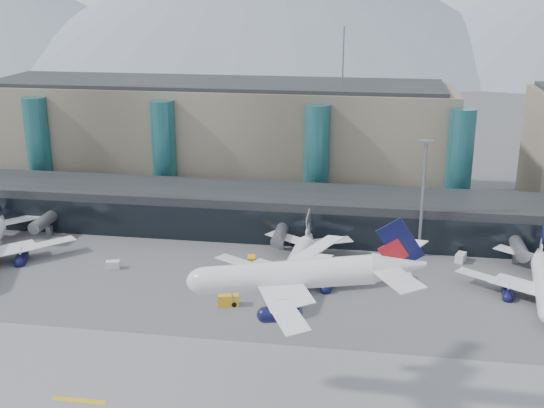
{
  "coord_description": "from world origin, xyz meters",
  "views": [
    {
      "loc": [
        20.13,
        -92.8,
        56.03
      ],
      "look_at": [
        0.27,
        32.0,
        15.35
      ],
      "focal_mm": 45.0,
      "sensor_mm": 36.0,
      "label": 1
    }
  ],
  "objects": [
    {
      "name": "jet_parked_right",
      "position": [
        52.41,
        32.37,
        4.14
      ],
      "size": [
        33.69,
        33.76,
        10.95
      ],
      "rotation": [
        0.0,
        0.0,
        1.43
      ],
      "color": "silver",
      "rests_on": "ground"
    },
    {
      "name": "veh_b",
      "position": [
        -5.1,
        38.18,
        0.76
      ],
      "size": [
        1.98,
        2.84,
        1.52
      ],
      "primitive_type": "cube",
      "rotation": [
        0.0,
        0.0,
        1.71
      ],
      "color": "gold",
      "rests_on": "ground"
    },
    {
      "name": "terminal_main",
      "position": [
        -25.0,
        90.0,
        15.44
      ],
      "size": [
        130.0,
        30.0,
        31.0
      ],
      "color": "gray",
      "rests_on": "ground"
    },
    {
      "name": "mountain_ridge",
      "position": [
        15.97,
        380.0,
        45.74
      ],
      "size": [
        910.0,
        400.0,
        110.0
      ],
      "color": "gray",
      "rests_on": "ground"
    },
    {
      "name": "veh_a",
      "position": [
        -33.01,
        30.89,
        0.8
      ],
      "size": [
        3.14,
        2.25,
        1.59
      ],
      "primitive_type": "cube",
      "rotation": [
        0.0,
        0.0,
        0.25
      ],
      "color": "silver",
      "rests_on": "ground"
    },
    {
      "name": "veh_g",
      "position": [
        27.17,
        35.06,
        0.66
      ],
      "size": [
        1.86,
        2.54,
        1.33
      ],
      "primitive_type": "cube",
      "rotation": [
        0.0,
        0.0,
        -1.32
      ],
      "color": "silver",
      "rests_on": "ground"
    },
    {
      "name": "jet_parked_mid",
      "position": [
        5.32,
        32.46,
        4.38
      ],
      "size": [
        35.92,
        35.29,
        11.59
      ],
      "rotation": [
        0.0,
        0.0,
        1.5
      ],
      "color": "silver",
      "rests_on": "ground"
    },
    {
      "name": "veh_d",
      "position": [
        38.64,
        46.0,
        0.91
      ],
      "size": [
        2.74,
        3.58,
        1.82
      ],
      "primitive_type": "cube",
      "rotation": [
        0.0,
        0.0,
        1.2
      ],
      "color": "silver",
      "rests_on": "ground"
    },
    {
      "name": "veh_h",
      "position": [
        -5.63,
        18.0,
        1.06
      ],
      "size": [
        4.18,
        2.77,
        2.13
      ],
      "primitive_type": "cube",
      "rotation": [
        0.0,
        0.0,
        0.21
      ],
      "color": "gold",
      "rests_on": "ground"
    },
    {
      "name": "teal_towers",
      "position": [
        -14.99,
        74.01,
        14.01
      ],
      "size": [
        116.4,
        19.4,
        46.0
      ],
      "color": "#256468",
      "rests_on": "ground"
    },
    {
      "name": "hero_jet",
      "position": [
        12.12,
        -9.46,
        20.22
      ],
      "size": [
        33.7,
        34.39,
        11.09
      ],
      "rotation": [
        0.0,
        -0.17,
        -0.06
      ],
      "color": "silver",
      "rests_on": "ground"
    },
    {
      "name": "ground",
      "position": [
        0.0,
        0.0,
        0.0
      ],
      "size": [
        900.0,
        900.0,
        0.0
      ],
      "primitive_type": "plane",
      "color": "#515154",
      "rests_on": "ground"
    },
    {
      "name": "concourse",
      "position": [
        -0.02,
        57.73,
        4.97
      ],
      "size": [
        170.0,
        27.0,
        10.0
      ],
      "color": "black",
      "rests_on": "ground"
    },
    {
      "name": "lightmast_mid",
      "position": [
        30.0,
        48.0,
        14.42
      ],
      "size": [
        3.0,
        1.2,
        25.6
      ],
      "color": "slate",
      "rests_on": "ground"
    }
  ]
}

